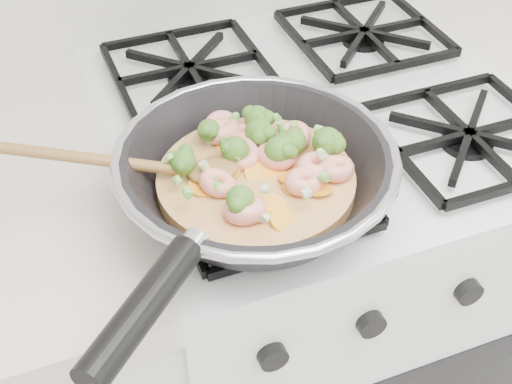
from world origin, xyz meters
name	(u,v)px	position (x,y,z in m)	size (l,w,h in m)	color
stove	(306,305)	(0.00, 1.70, 0.46)	(0.60, 0.60, 0.92)	white
skillet	(254,173)	(-0.17, 1.53, 0.96)	(0.50, 0.41, 0.10)	black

